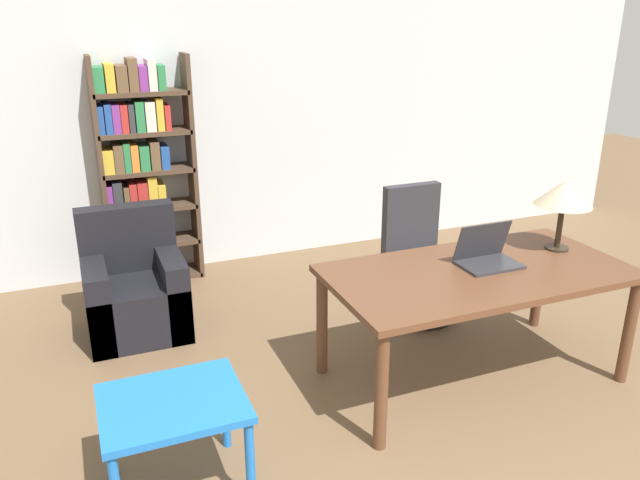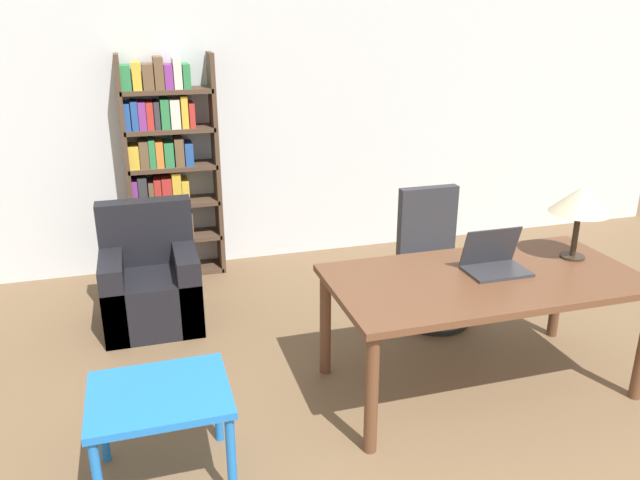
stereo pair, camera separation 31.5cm
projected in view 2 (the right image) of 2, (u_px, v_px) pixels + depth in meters
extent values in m
cube|color=silver|center=(287.00, 109.00, 5.50)|extent=(8.00, 0.06, 2.70)
cube|color=brown|center=(485.00, 279.00, 3.61)|extent=(1.80, 0.92, 0.04)
cylinder|color=brown|center=(371.00, 394.00, 3.15)|extent=(0.07, 0.07, 0.68)
cylinder|color=brown|center=(325.00, 324.00, 3.86)|extent=(0.07, 0.07, 0.68)
cylinder|color=brown|center=(557.00, 291.00, 4.31)|extent=(0.07, 0.07, 0.68)
cube|color=#2D2D33|center=(496.00, 271.00, 3.64)|extent=(0.36, 0.24, 0.02)
cube|color=#2D2D33|center=(491.00, 246.00, 3.68)|extent=(0.36, 0.08, 0.24)
cube|color=navy|center=(490.00, 246.00, 3.68)|extent=(0.32, 0.06, 0.21)
cylinder|color=#2D2319|center=(572.00, 256.00, 3.87)|extent=(0.15, 0.15, 0.01)
cylinder|color=#2D2319|center=(576.00, 234.00, 3.82)|extent=(0.04, 0.04, 0.28)
cone|color=#C6B793|center=(581.00, 200.00, 3.74)|extent=(0.36, 0.36, 0.16)
cylinder|color=black|center=(433.00, 318.00, 4.64)|extent=(0.51, 0.51, 0.04)
cylinder|color=#262626|center=(435.00, 296.00, 4.58)|extent=(0.06, 0.06, 0.31)
cube|color=#2D2D33|center=(436.00, 270.00, 4.50)|extent=(0.47, 0.47, 0.10)
cube|color=#2D2D33|center=(427.00, 221.00, 4.57)|extent=(0.44, 0.08, 0.52)
cube|color=blue|center=(159.00, 395.00, 2.89)|extent=(0.65, 0.54, 0.04)
cylinder|color=blue|center=(231.00, 460.00, 2.85)|extent=(0.04, 0.04, 0.47)
cylinder|color=blue|center=(102.00, 421.00, 3.11)|extent=(0.04, 0.04, 0.47)
cylinder|color=blue|center=(217.00, 402.00, 3.27)|extent=(0.04, 0.04, 0.47)
cube|color=black|center=(153.00, 299.00, 4.52)|extent=(0.67, 0.65, 0.40)
cube|color=black|center=(146.00, 232.00, 4.59)|extent=(0.67, 0.16, 0.48)
cube|color=black|center=(114.00, 293.00, 4.43)|extent=(0.16, 0.65, 0.56)
cube|color=black|center=(187.00, 284.00, 4.56)|extent=(0.16, 0.65, 0.56)
cube|color=#4C3828|center=(128.00, 172.00, 5.10)|extent=(0.04, 0.28, 1.86)
cube|color=#4C3828|center=(216.00, 166.00, 5.29)|extent=(0.04, 0.28, 1.86)
cube|color=#4C3828|center=(181.00, 270.00, 5.51)|extent=(0.72, 0.28, 0.04)
cube|color=#B72D28|center=(143.00, 258.00, 5.37)|extent=(0.05, 0.24, 0.26)
cube|color=#B72D28|center=(150.00, 261.00, 5.40)|extent=(0.05, 0.24, 0.19)
cube|color=orange|center=(159.00, 259.00, 5.41)|extent=(0.09, 0.24, 0.21)
cube|color=#7F338C|center=(168.00, 256.00, 5.43)|extent=(0.05, 0.24, 0.24)
cube|color=#234C99|center=(175.00, 258.00, 5.45)|extent=(0.06, 0.24, 0.19)
cube|color=#B72D28|center=(181.00, 257.00, 5.47)|extent=(0.05, 0.24, 0.20)
cube|color=orange|center=(188.00, 256.00, 5.48)|extent=(0.05, 0.24, 0.21)
cube|color=#4C3828|center=(179.00, 237.00, 5.40)|extent=(0.72, 0.28, 0.04)
cube|color=gold|center=(142.00, 228.00, 5.28)|extent=(0.09, 0.24, 0.19)
cube|color=#333338|center=(153.00, 224.00, 5.30)|extent=(0.09, 0.24, 0.24)
cube|color=silver|center=(162.00, 224.00, 5.32)|extent=(0.05, 0.24, 0.23)
cube|color=#7F338C|center=(171.00, 225.00, 5.34)|extent=(0.08, 0.24, 0.19)
cube|color=#7F338C|center=(179.00, 221.00, 5.35)|extent=(0.07, 0.24, 0.26)
cube|color=brown|center=(188.00, 222.00, 5.38)|extent=(0.07, 0.24, 0.21)
cube|color=#4C3828|center=(176.00, 202.00, 5.29)|extent=(0.72, 0.28, 0.04)
cube|color=#7F338C|center=(135.00, 191.00, 5.16)|extent=(0.04, 0.24, 0.21)
cube|color=#333338|center=(143.00, 189.00, 5.18)|extent=(0.07, 0.24, 0.24)
cube|color=brown|center=(151.00, 192.00, 5.20)|extent=(0.04, 0.24, 0.19)
cube|color=#B72D28|center=(157.00, 190.00, 5.21)|extent=(0.06, 0.24, 0.21)
cube|color=#B72D28|center=(166.00, 189.00, 5.23)|extent=(0.08, 0.24, 0.21)
cube|color=gold|center=(176.00, 186.00, 5.25)|extent=(0.07, 0.24, 0.26)
cube|color=gold|center=(185.00, 189.00, 5.28)|extent=(0.06, 0.24, 0.18)
cube|color=#4C3828|center=(173.00, 167.00, 5.19)|extent=(0.72, 0.28, 0.04)
cube|color=gold|center=(134.00, 156.00, 5.07)|extent=(0.08, 0.24, 0.18)
cube|color=brown|center=(144.00, 153.00, 5.08)|extent=(0.07, 0.24, 0.22)
cube|color=#2D7F47|center=(152.00, 152.00, 5.10)|extent=(0.05, 0.24, 0.23)
cube|color=orange|center=(159.00, 153.00, 5.12)|extent=(0.06, 0.24, 0.21)
cube|color=#2D7F47|center=(168.00, 153.00, 5.14)|extent=(0.07, 0.24, 0.20)
cube|color=brown|center=(179.00, 151.00, 5.16)|extent=(0.07, 0.24, 0.23)
cube|color=#234C99|center=(188.00, 153.00, 5.18)|extent=(0.07, 0.24, 0.18)
cube|color=#4C3828|center=(170.00, 130.00, 5.08)|extent=(0.72, 0.28, 0.04)
cube|color=#234C99|center=(127.00, 116.00, 4.95)|extent=(0.04, 0.24, 0.21)
cube|color=#234C99|center=(134.00, 115.00, 4.96)|extent=(0.05, 0.24, 0.23)
cube|color=#7F338C|center=(142.00, 115.00, 4.98)|extent=(0.06, 0.24, 0.22)
cube|color=#B72D28|center=(150.00, 115.00, 5.00)|extent=(0.05, 0.24, 0.22)
cube|color=#333338|center=(156.00, 114.00, 5.01)|extent=(0.04, 0.24, 0.22)
cube|color=#2D7F47|center=(164.00, 113.00, 5.03)|extent=(0.07, 0.24, 0.24)
cube|color=silver|center=(174.00, 113.00, 5.05)|extent=(0.08, 0.24, 0.23)
cube|color=gold|center=(184.00, 111.00, 5.06)|extent=(0.05, 0.24, 0.25)
cube|color=#B72D28|center=(191.00, 114.00, 5.09)|extent=(0.04, 0.24, 0.20)
cube|color=#4C3828|center=(167.00, 91.00, 4.97)|extent=(0.72, 0.28, 0.04)
cube|color=#2D7F47|center=(126.00, 77.00, 4.85)|extent=(0.08, 0.24, 0.19)
cube|color=gold|center=(136.00, 76.00, 4.87)|extent=(0.07, 0.24, 0.21)
cube|color=brown|center=(148.00, 76.00, 4.90)|extent=(0.08, 0.24, 0.20)
cube|color=brown|center=(158.00, 73.00, 4.91)|extent=(0.07, 0.24, 0.25)
cube|color=#7F338C|center=(168.00, 76.00, 4.94)|extent=(0.06, 0.24, 0.19)
cube|color=silver|center=(177.00, 73.00, 4.95)|extent=(0.06, 0.24, 0.24)
cube|color=#2D7F47|center=(186.00, 76.00, 4.98)|extent=(0.06, 0.24, 0.19)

